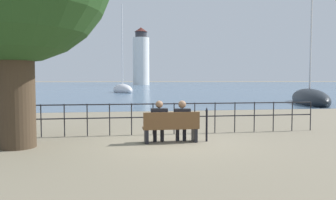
{
  "coord_description": "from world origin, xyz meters",
  "views": [
    {
      "loc": [
        -1.53,
        -9.34,
        1.81
      ],
      "look_at": [
        0.0,
        0.5,
        1.21
      ],
      "focal_mm": 35.0,
      "sensor_mm": 36.0,
      "label": 1
    }
  ],
  "objects_px": {
    "seated_person_left": "(159,119)",
    "seated_person_right": "(182,119)",
    "sailboat_1": "(123,90)",
    "sailboat_2": "(309,99)",
    "park_bench": "(171,128)",
    "closed_umbrella": "(207,122)",
    "harbor_lighthouse": "(141,58)"
  },
  "relations": [
    {
      "from": "sailboat_1",
      "to": "sailboat_2",
      "type": "bearing_deg",
      "value": -79.31
    },
    {
      "from": "sailboat_1",
      "to": "closed_umbrella",
      "type": "bearing_deg",
      "value": -106.12
    },
    {
      "from": "seated_person_right",
      "to": "closed_umbrella",
      "type": "bearing_deg",
      "value": -4.72
    },
    {
      "from": "sailboat_2",
      "to": "park_bench",
      "type": "bearing_deg",
      "value": -113.63
    },
    {
      "from": "sailboat_2",
      "to": "closed_umbrella",
      "type": "bearing_deg",
      "value": -111.26
    },
    {
      "from": "park_bench",
      "to": "harbor_lighthouse",
      "type": "distance_m",
      "value": 116.8
    },
    {
      "from": "park_bench",
      "to": "sailboat_1",
      "type": "relative_size",
      "value": 0.12
    },
    {
      "from": "sailboat_1",
      "to": "park_bench",
      "type": "bearing_deg",
      "value": -107.69
    },
    {
      "from": "seated_person_right",
      "to": "sailboat_1",
      "type": "distance_m",
      "value": 38.89
    },
    {
      "from": "sailboat_1",
      "to": "sailboat_2",
      "type": "xyz_separation_m",
      "value": [
        14.01,
        -24.8,
        -0.08
      ]
    },
    {
      "from": "park_bench",
      "to": "harbor_lighthouse",
      "type": "relative_size",
      "value": 0.07
    },
    {
      "from": "park_bench",
      "to": "seated_person_right",
      "type": "bearing_deg",
      "value": 12.33
    },
    {
      "from": "seated_person_left",
      "to": "closed_umbrella",
      "type": "height_order",
      "value": "seated_person_left"
    },
    {
      "from": "seated_person_left",
      "to": "sailboat_1",
      "type": "relative_size",
      "value": 0.09
    },
    {
      "from": "seated_person_right",
      "to": "harbor_lighthouse",
      "type": "height_order",
      "value": "harbor_lighthouse"
    },
    {
      "from": "sailboat_2",
      "to": "seated_person_left",
      "type": "bearing_deg",
      "value": -114.5
    },
    {
      "from": "park_bench",
      "to": "sailboat_1",
      "type": "distance_m",
      "value": 38.96
    },
    {
      "from": "park_bench",
      "to": "seated_person_left",
      "type": "xyz_separation_m",
      "value": [
        -0.34,
        0.07,
        0.25
      ]
    },
    {
      "from": "harbor_lighthouse",
      "to": "seated_person_right",
      "type": "bearing_deg",
      "value": -93.59
    },
    {
      "from": "harbor_lighthouse",
      "to": "seated_person_left",
      "type": "bearing_deg",
      "value": -93.92
    },
    {
      "from": "park_bench",
      "to": "harbor_lighthouse",
      "type": "height_order",
      "value": "harbor_lighthouse"
    },
    {
      "from": "seated_person_left",
      "to": "sailboat_2",
      "type": "height_order",
      "value": "sailboat_2"
    },
    {
      "from": "seated_person_right",
      "to": "sailboat_1",
      "type": "height_order",
      "value": "sailboat_1"
    },
    {
      "from": "seated_person_left",
      "to": "seated_person_right",
      "type": "relative_size",
      "value": 1.0
    },
    {
      "from": "closed_umbrella",
      "to": "harbor_lighthouse",
      "type": "distance_m",
      "value": 116.71
    },
    {
      "from": "closed_umbrella",
      "to": "sailboat_2",
      "type": "height_order",
      "value": "sailboat_2"
    },
    {
      "from": "park_bench",
      "to": "sailboat_1",
      "type": "height_order",
      "value": "sailboat_1"
    },
    {
      "from": "seated_person_right",
      "to": "park_bench",
      "type": "bearing_deg",
      "value": -167.67
    },
    {
      "from": "park_bench",
      "to": "seated_person_left",
      "type": "height_order",
      "value": "seated_person_left"
    },
    {
      "from": "park_bench",
      "to": "sailboat_2",
      "type": "distance_m",
      "value": 19.4
    },
    {
      "from": "seated_person_left",
      "to": "closed_umbrella",
      "type": "relative_size",
      "value": 1.2
    },
    {
      "from": "seated_person_right",
      "to": "harbor_lighthouse",
      "type": "distance_m",
      "value": 116.69
    }
  ]
}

